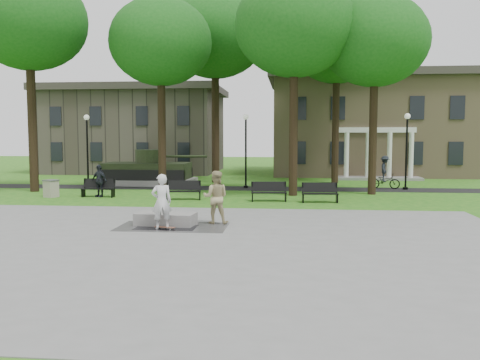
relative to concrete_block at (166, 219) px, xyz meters
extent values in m
plane|color=#1E5D15|center=(1.29, 1.60, -0.24)|extent=(120.00, 120.00, 0.00)
cube|color=gray|center=(1.29, -3.40, -0.23)|extent=(22.00, 16.00, 0.02)
cube|color=black|center=(1.29, 13.60, -0.24)|extent=(44.00, 2.60, 0.01)
cube|color=#9E8460|center=(11.29, 27.60, 3.75)|extent=(16.00, 11.00, 8.00)
cube|color=#38332D|center=(11.29, 27.60, 8.06)|extent=(17.00, 12.00, 0.60)
cube|color=silver|center=(11.29, 22.10, 3.55)|extent=(6.00, 0.30, 0.40)
cube|color=#4C443D|center=(-9.71, 28.10, 3.35)|extent=(15.00, 10.00, 7.20)
cylinder|color=black|center=(-10.71, 10.60, 4.24)|extent=(0.52, 0.52, 8.96)
ellipsoid|color=#135213|center=(-10.71, 10.60, 9.84)|extent=(6.80, 6.80, 5.78)
cylinder|color=black|center=(-3.21, 12.10, 3.75)|extent=(0.48, 0.48, 8.00)
ellipsoid|color=#135213|center=(-3.21, 12.10, 8.76)|extent=(6.20, 6.20, 5.27)
cylinder|color=black|center=(4.79, 10.10, 3.92)|extent=(0.50, 0.50, 8.32)
ellipsoid|color=#135213|center=(4.79, 10.10, 9.12)|extent=(6.60, 6.60, 5.61)
cylinder|color=black|center=(9.29, 11.10, 3.59)|extent=(0.46, 0.46, 7.68)
ellipsoid|color=#135213|center=(9.29, 11.10, 8.40)|extent=(6.00, 6.00, 5.10)
cylinder|color=black|center=(-0.71, 17.60, 4.39)|extent=(0.54, 0.54, 9.28)
ellipsoid|color=#135213|center=(-0.71, 17.60, 10.20)|extent=(7.20, 7.20, 6.12)
cylinder|color=black|center=(7.79, 18.10, 4.08)|extent=(0.50, 0.50, 8.64)
ellipsoid|color=#135213|center=(7.79, 18.10, 9.47)|extent=(6.40, 6.40, 5.44)
cylinder|color=black|center=(-8.71, 13.90, 1.96)|extent=(0.12, 0.12, 4.40)
sphere|color=silver|center=(-8.71, 13.90, 4.30)|extent=(0.36, 0.36, 0.36)
cylinder|color=black|center=(-8.71, 13.90, -0.16)|extent=(0.32, 0.32, 0.16)
cylinder|color=black|center=(1.79, 13.90, 1.96)|extent=(0.12, 0.12, 4.40)
sphere|color=silver|center=(1.79, 13.90, 4.30)|extent=(0.36, 0.36, 0.36)
cylinder|color=black|center=(1.79, 13.90, -0.16)|extent=(0.32, 0.32, 0.16)
cylinder|color=black|center=(11.79, 13.90, 1.96)|extent=(0.12, 0.12, 4.40)
sphere|color=silver|center=(11.79, 13.90, 4.30)|extent=(0.36, 0.36, 0.36)
cylinder|color=black|center=(11.79, 13.90, -0.16)|extent=(0.32, 0.32, 0.16)
cube|color=gray|center=(-5.21, 15.60, -0.04)|extent=(6.50, 3.40, 0.40)
cube|color=#29321A|center=(-5.21, 15.60, 0.70)|extent=(5.80, 2.80, 1.10)
cube|color=black|center=(-5.21, 14.25, 0.51)|extent=(5.80, 0.35, 0.70)
cube|color=black|center=(-5.21, 16.95, 0.51)|extent=(5.80, 0.35, 0.70)
cylinder|color=#29321A|center=(-4.91, 15.60, 1.71)|extent=(2.10, 2.10, 0.90)
cylinder|color=#29321A|center=(-2.61, 15.60, 1.71)|extent=(3.20, 0.18, 0.18)
cube|color=black|center=(0.14, -0.56, -0.22)|extent=(2.20, 1.20, 0.00)
cube|color=gray|center=(0.00, 0.00, 0.00)|extent=(2.30, 1.23, 0.45)
cube|color=brown|center=(0.17, -0.80, -0.19)|extent=(0.81, 0.39, 0.07)
imported|color=silver|center=(0.07, -0.84, 0.77)|extent=(0.85, 0.71, 1.98)
imported|color=tan|center=(1.82, 0.53, 0.78)|extent=(0.99, 0.77, 2.01)
imported|color=#20232B|center=(-5.80, 8.34, 0.64)|extent=(1.13, 0.80, 1.78)
imported|color=black|center=(10.58, 14.34, 0.25)|extent=(1.98, 1.08, 0.99)
imported|color=black|center=(10.58, 14.34, 1.03)|extent=(0.84, 1.17, 1.64)
cube|color=black|center=(-5.85, 8.29, 0.21)|extent=(1.81, 0.47, 0.05)
cube|color=black|center=(-5.85, 8.51, 0.51)|extent=(1.80, 0.18, 0.50)
cube|color=black|center=(-6.70, 8.29, -0.02)|extent=(0.07, 0.45, 0.45)
cube|color=black|center=(-5.00, 8.29, -0.02)|extent=(0.07, 0.45, 0.45)
cube|color=black|center=(-0.93, 7.55, 0.21)|extent=(1.85, 0.71, 0.05)
cube|color=black|center=(-0.93, 7.77, 0.51)|extent=(1.80, 0.42, 0.50)
cube|color=black|center=(-1.78, 7.55, -0.02)|extent=(0.13, 0.45, 0.45)
cube|color=black|center=(-0.08, 7.55, -0.02)|extent=(0.13, 0.45, 0.45)
cube|color=black|center=(3.55, 7.36, 0.21)|extent=(1.83, 0.62, 0.05)
cube|color=black|center=(3.55, 7.58, 0.51)|extent=(1.81, 0.32, 0.50)
cube|color=black|center=(2.70, 7.36, -0.02)|extent=(0.10, 0.45, 0.45)
cube|color=black|center=(4.40, 7.36, -0.02)|extent=(0.10, 0.45, 0.45)
cube|color=black|center=(6.12, 7.13, 0.21)|extent=(1.83, 0.57, 0.05)
cube|color=black|center=(6.12, 7.35, 0.51)|extent=(1.81, 0.27, 0.50)
cube|color=black|center=(5.27, 7.13, -0.02)|extent=(0.09, 0.45, 0.45)
cube|color=black|center=(6.97, 7.13, -0.02)|extent=(0.09, 0.45, 0.45)
cube|color=#9F9983|center=(-8.37, 7.95, 0.21)|extent=(0.79, 0.79, 0.90)
cube|color=#4C4C4C|center=(-8.37, 7.95, 0.69)|extent=(0.87, 0.87, 0.06)
camera|label=1|loc=(4.64, -18.43, 3.11)|focal=38.00mm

